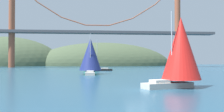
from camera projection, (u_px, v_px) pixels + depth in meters
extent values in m
plane|color=navy|center=(137.00, 90.00, 27.47)|extent=(360.00, 360.00, 0.00)
ellipsoid|color=#425138|center=(5.00, 66.00, 156.13)|extent=(69.62, 44.00, 35.80)
ellipsoid|color=#425138|center=(102.00, 66.00, 162.25)|extent=(87.69, 44.00, 29.29)
cylinder|color=brown|center=(12.00, 23.00, 118.28)|extent=(2.80, 2.80, 41.50)
cylinder|color=brown|center=(178.00, 25.00, 126.39)|extent=(2.80, 2.80, 41.50)
cube|color=#47474C|center=(97.00, 32.00, 122.26)|extent=(115.54, 6.00, 1.20)
cylinder|color=brown|center=(49.00, 10.00, 120.14)|extent=(11.63, 0.50, 7.53)
cylinder|color=brown|center=(74.00, 21.00, 121.20)|extent=(11.51, 0.50, 4.03)
cylinder|color=brown|center=(97.00, 25.00, 122.32)|extent=(11.36, 0.50, 0.50)
cylinder|color=brown|center=(121.00, 22.00, 123.52)|extent=(11.51, 0.50, 4.03)
cylinder|color=brown|center=(144.00, 11.00, 124.77)|extent=(11.63, 0.50, 7.53)
cube|color=#B7B2A8|center=(168.00, 85.00, 29.36)|extent=(6.40, 3.75, 0.65)
cube|color=beige|center=(160.00, 81.00, 28.92)|extent=(2.32, 2.00, 0.36)
cylinder|color=#B2B2B7|center=(172.00, 47.00, 29.70)|extent=(0.14, 0.14, 8.32)
cone|color=red|center=(181.00, 48.00, 30.25)|extent=(5.83, 5.83, 7.40)
cube|color=#B7B2A8|center=(90.00, 73.00, 57.48)|extent=(2.25, 6.96, 0.62)
cube|color=beige|center=(90.00, 71.00, 56.25)|extent=(1.62, 2.25, 0.36)
cylinder|color=#B2B2B7|center=(90.00, 53.00, 58.25)|extent=(0.14, 0.14, 8.80)
cone|color=navy|center=(90.00, 54.00, 59.76)|extent=(5.34, 5.34, 7.54)
cube|color=black|center=(100.00, 70.00, 80.09)|extent=(8.12, 2.75, 0.57)
cube|color=beige|center=(104.00, 68.00, 80.16)|extent=(2.65, 1.89, 0.36)
cylinder|color=#B2B2B7|center=(97.00, 54.00, 80.14)|extent=(0.14, 0.14, 9.50)
cone|color=green|center=(91.00, 55.00, 80.06)|extent=(5.47, 5.47, 8.38)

